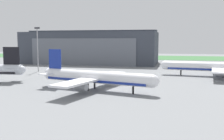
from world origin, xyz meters
TOP-DOWN VIEW (x-y plane):
  - ground_plane at (0.00, 0.00)m, footprint 440.00×440.00m
  - grass_field_strip at (0.00, 153.03)m, footprint 440.00×56.00m
  - maintenance_hangar at (-34.06, 87.62)m, footprint 82.66×35.55m
  - airliner_far_left at (35.50, 37.27)m, footprint 46.20×37.37m
  - airliner_near_right at (-4.40, -2.10)m, footprint 37.24×33.82m
  - apron_light_mast at (-44.19, 37.41)m, footprint 2.40×0.50m

SIDE VIEW (x-z plane):
  - ground_plane at x=0.00m, z-range 0.00..0.00m
  - grass_field_strip at x=0.00m, z-range 0.00..0.08m
  - airliner_near_right at x=-4.40m, z-range -2.14..9.67m
  - airliner_far_left at x=35.50m, z-range -2.27..9.93m
  - maintenance_hangar at x=-34.06m, z-range -0.46..20.33m
  - apron_light_mast at x=-44.19m, z-range 1.66..22.29m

